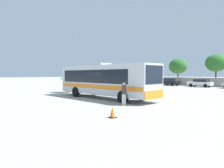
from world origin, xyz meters
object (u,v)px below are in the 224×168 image
Objects in this scene: attendant_by_bus_door at (124,92)px; parked_car_third_white at (200,83)px; traffic_cone_on_apron at (112,112)px; coach_bus_silver_orange at (104,79)px; roadside_tree_left at (178,66)px; roadside_tree_midleft at (216,63)px; vendor_umbrella_near_gate_green at (68,77)px; parked_car_second_black at (169,82)px; parked_car_leftmost_red at (147,81)px.

attendant_by_bus_door is 27.09m from parked_car_third_white.
coach_bus_silver_orange is at bearing 145.65° from traffic_cone_on_apron.
roadside_tree_midleft reaches higher than roadside_tree_left.
vendor_umbrella_near_gate_green is 16.29m from traffic_cone_on_apron.
parked_car_second_black is at bearing 119.75° from traffic_cone_on_apron.
vendor_umbrella_near_gate_green is at bearing -81.49° from roadside_tree_left.
attendant_by_bus_door is 0.43× the size of parked_car_second_black.
roadside_tree_left reaches higher than parked_car_second_black.
roadside_tree_midleft reaches higher than parked_car_leftmost_red.
coach_bus_silver_orange reaches higher than attendant_by_bus_door.
parked_car_second_black is 0.96× the size of parked_car_third_white.
vendor_umbrella_near_gate_green is at bearing -101.98° from parked_car_third_white.
parked_car_second_black is (-1.54, 24.25, -1.18)m from vendor_umbrella_near_gate_green.
roadside_tree_left is at bearing 98.51° from vendor_umbrella_near_gate_green.
coach_bus_silver_orange is 6.50× the size of attendant_by_bus_door.
parked_car_third_white is at bearing 2.55° from parked_car_leftmost_red.
parked_car_third_white is at bearing 78.02° from vendor_umbrella_near_gate_green.
roadside_tree_left reaches higher than parked_car_third_white.
roadside_tree_midleft is 10.11× the size of traffic_cone_on_apron.
parked_car_second_black is (-14.02, 26.00, -0.22)m from attendant_by_bus_door.
coach_bus_silver_orange is 2.79× the size of parked_car_second_black.
parked_car_second_black is 0.67× the size of roadside_tree_left.
parked_car_second_black is 10.12m from roadside_tree_midleft.
vendor_umbrella_near_gate_green is 31.37m from roadside_tree_midleft.
parked_car_third_white is 0.68× the size of roadside_tree_midleft.
vendor_umbrella_near_gate_green is 0.37× the size of roadside_tree_left.
coach_bus_silver_orange is at bearing -83.83° from parked_car_third_white.
roadside_tree_left is (-4.90, 32.77, 2.37)m from vendor_umbrella_near_gate_green.
attendant_by_bus_door is 2.82× the size of traffic_cone_on_apron.
parked_car_leftmost_red reaches higher than traffic_cone_on_apron.
coach_bus_silver_orange is at bearing -58.04° from parked_car_leftmost_red.
roadside_tree_left is at bearing 139.98° from parked_car_third_white.
coach_bus_silver_orange is at bearing -68.88° from roadside_tree_left.
attendant_by_bus_door is (4.68, -1.64, -0.83)m from coach_bus_silver_orange.
parked_car_leftmost_red is (-7.10, 23.78, -1.20)m from vendor_umbrella_near_gate_green.
roadside_tree_midleft is at bearing 94.98° from coach_bus_silver_orange.
coach_bus_silver_orange reaches higher than parked_car_third_white.
parked_car_leftmost_red is 36.69m from traffic_cone_on_apron.
vendor_umbrella_near_gate_green is 24.90m from parked_car_third_white.
parked_car_third_white is 6.86× the size of traffic_cone_on_apron.
coach_bus_silver_orange is at bearing 160.66° from attendant_by_bus_door.
parked_car_second_black is 33.98m from traffic_cone_on_apron.
roadside_tree_midleft is at bearing 44.73° from parked_car_second_black.
roadside_tree_left is (-17.38, 34.53, 3.33)m from attendant_by_bus_door.
roadside_tree_midleft is (12.21, 7.05, 3.88)m from parked_car_leftmost_red.
parked_car_third_white is at bearing 108.96° from traffic_cone_on_apron.
roadside_tree_midleft reaches higher than parked_car_second_black.
vendor_umbrella_near_gate_green is 0.53× the size of parked_car_third_white.
roadside_tree_left reaches higher than vendor_umbrella_near_gate_green.
coach_bus_silver_orange is 26.11m from parked_car_second_black.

